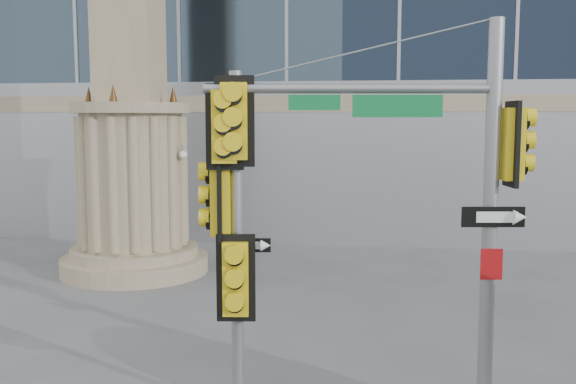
# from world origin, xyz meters

# --- Properties ---
(monument) EXTENTS (4.40, 4.40, 16.60)m
(monument) POSITION_xyz_m (-6.00, 9.00, 5.52)
(monument) COLOR gray
(monument) RESTS_ON ground
(main_signal_pole) EXTENTS (4.71, 1.02, 6.08)m
(main_signal_pole) POSITION_xyz_m (1.76, 0.26, 3.77)
(main_signal_pole) COLOR slate
(main_signal_pole) RESTS_ON ground
(secondary_signal_pole) EXTENTS (0.95, 0.70, 5.34)m
(secondary_signal_pole) POSITION_xyz_m (-0.99, 0.01, 3.13)
(secondary_signal_pole) COLOR slate
(secondary_signal_pole) RESTS_ON ground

